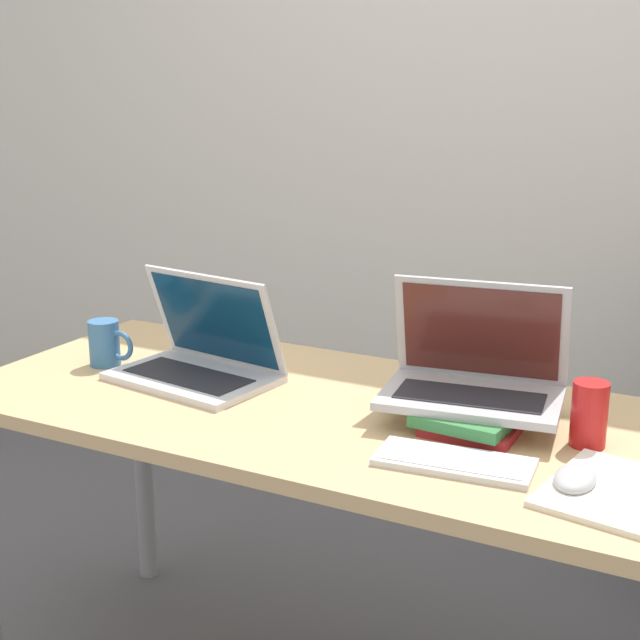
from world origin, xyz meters
TOP-DOWN VIEW (x-y plane):
  - wall_back at (0.00, 1.61)m, footprint 8.00×0.05m
  - desk at (0.00, 0.35)m, footprint 1.60×0.70m
  - laptop_left at (-0.34, 0.37)m, footprint 0.38×0.28m
  - book_stack at (0.30, 0.39)m, footprint 0.19×0.27m
  - laptop_on_books at (0.28, 0.42)m, footprint 0.37×0.27m
  - wireless_keyboard at (0.32, 0.19)m, footprint 0.28×0.14m
  - mouse at (0.53, 0.19)m, footprint 0.07×0.11m
  - notepad at (0.61, 0.20)m, footprint 0.28×0.29m
  - mug at (-0.59, 0.35)m, footprint 0.12×0.07m
  - soda_can at (0.51, 0.38)m, footprint 0.07×0.07m

SIDE VIEW (x-z plane):
  - desk at x=0.00m, z-range 0.29..1.05m
  - notepad at x=0.61m, z-range 0.75..0.76m
  - wireless_keyboard at x=0.32m, z-range 0.75..0.77m
  - mouse at x=0.53m, z-range 0.75..0.78m
  - book_stack at x=0.30m, z-range 0.75..0.79m
  - laptop_left at x=-0.34m, z-range 0.68..0.92m
  - mug at x=-0.59m, z-range 0.75..0.86m
  - soda_can at x=0.51m, z-range 0.75..0.87m
  - laptop_on_books at x=0.28m, z-range 0.73..0.96m
  - wall_back at x=0.00m, z-range 0.00..2.70m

